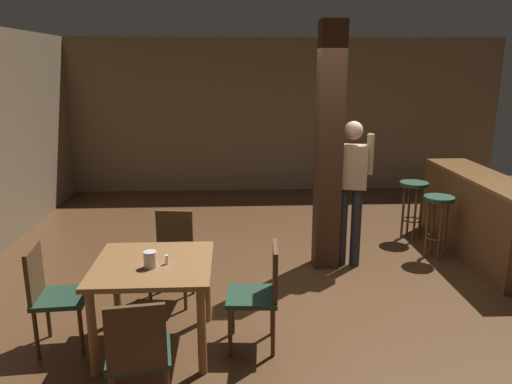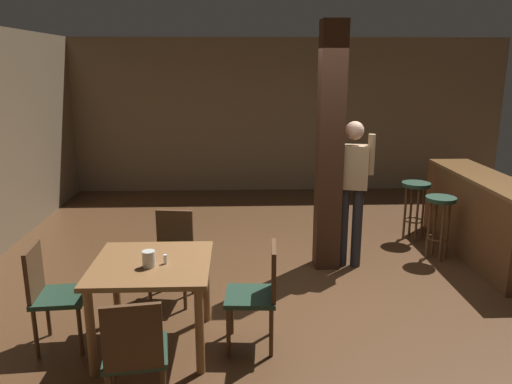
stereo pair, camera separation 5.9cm
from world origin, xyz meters
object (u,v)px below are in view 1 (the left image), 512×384
Objects in this scene: chair_west at (51,292)px; bar_stool_mid at (413,196)px; bar_stool_near at (438,212)px; napkin_cup at (150,259)px; salt_shaker at (167,260)px; bar_counter at (473,215)px; chair_north at (173,251)px; standing_person at (351,184)px; dining_table at (154,277)px; chair_south at (138,352)px; chair_east at (261,290)px.

bar_stool_mid is (3.96, 2.52, 0.10)m from chair_west.
bar_stool_near is (4.01, 1.82, 0.09)m from chair_west.
chair_west is 6.64× the size of napkin_cup.
salt_shaker is 0.10× the size of bar_stool_mid.
bar_counter is (3.65, 2.01, -0.31)m from napkin_cup.
bar_stool_mid is (3.05, 1.64, 0.10)m from chair_north.
standing_person is 0.74× the size of bar_counter.
chair_west is at bearing 178.26° from dining_table.
chair_north is at bearing -158.92° from standing_person.
bar_stool_mid is at bearing 39.36° from dining_table.
chair_south is 1.13× the size of bar_stool_near.
chair_south is 4.63m from bar_stool_mid.
bar_stool_mid is at bearing 48.33° from chair_south.
chair_north is 0.38× the size of bar_counter.
chair_west is at bearing 176.22° from salt_shaker.
dining_table is 0.86m from chair_west.
bar_counter is at bearing 28.89° from napkin_cup.
napkin_cup is 0.08× the size of standing_person.
chair_north is at bearing 44.19° from chair_west.
standing_person is at bearing 41.77° from salt_shaker.
bar_stool_mid is at bearing 49.30° from chair_east.
chair_south is 1.00× the size of chair_west.
chair_west is 0.52× the size of standing_person.
bar_counter is (3.59, 1.01, 0.01)m from chair_north.
dining_table is 1.08× the size of chair_south.
standing_person is at bearing -140.73° from bar_stool_mid.
bar_counter is at bearing 27.71° from dining_table.
chair_north is at bearing -163.21° from bar_stool_near.
bar_counter reaches higher than chair_north.
chair_east is at bearing -144.80° from bar_counter.
napkin_cup reaches higher than dining_table.
dining_table is 1.08× the size of chair_north.
salt_shaker is at bearing -139.11° from bar_stool_mid.
bar_stool_near is (3.11, 0.94, 0.09)m from chair_north.
chair_north is at bearing 86.83° from dining_table.
bar_stool_near is (3.16, 1.94, -0.24)m from napkin_cup.
dining_table is 4.12m from bar_counter.
napkin_cup is at bearing -139.59° from bar_stool_mid.
bar_stool_mid is at bearing 40.89° from salt_shaker.
chair_north is 1.12× the size of bar_stool_mid.
chair_west is 1.02m from salt_shaker.
chair_north is 3.73m from bar_counter.
dining_table is 0.22m from napkin_cup.
napkin_cup is 4.17m from bar_counter.
bar_counter is (1.62, 0.25, -0.48)m from standing_person.
bar_stool_near is at bearing 31.54° from napkin_cup.
bar_stool_near is (3.13, 2.75, 0.09)m from chair_south.
bar_stool_near is 0.71m from bar_stool_mid.
napkin_cup is 3.71m from bar_stool_near.
bar_stool_near is at bearing 41.32° from chair_south.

